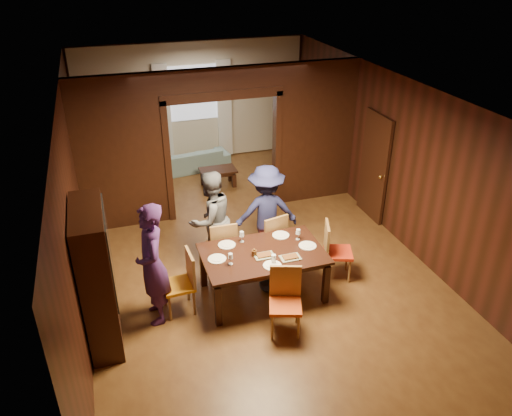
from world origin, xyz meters
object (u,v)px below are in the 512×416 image
object	(u,v)px
chair_near	(285,303)
sofa	(193,159)
person_grey	(211,220)
chair_right	(338,251)
person_purple	(152,265)
dining_table	(263,273)
chair_far_l	(222,245)
person_navy	(266,212)
hutch	(97,277)
coffee_table	(218,177)
chair_far_r	(270,238)
chair_left	(178,283)

from	to	relation	value
chair_near	sofa	bearing A→B (deg)	109.55
person_grey	chair_right	size ratio (longest dim) A/B	1.75
person_purple	dining_table	bearing A→B (deg)	91.13
dining_table	chair_far_l	distance (m)	0.93
person_navy	hutch	world-z (taller)	hutch
coffee_table	chair_far_r	xyz separation A→B (m)	(0.09, -3.23, 0.28)
person_purple	coffee_table	xyz separation A→B (m)	(1.94, 4.08, -0.72)
person_navy	sofa	world-z (taller)	person_navy
chair_far_l	chair_near	xyz separation A→B (m)	(0.46, -1.72, 0.00)
dining_table	coffee_table	bearing A→B (deg)	85.84
person_navy	chair_right	world-z (taller)	person_navy
coffee_table	chair_right	world-z (taller)	chair_right
coffee_table	chair_left	world-z (taller)	chair_left
dining_table	coffee_table	distance (m)	4.04
dining_table	chair_left	distance (m)	1.31
chair_right	chair_far_r	xyz separation A→B (m)	(-0.92, 0.72, 0.00)
sofa	coffee_table	bearing A→B (deg)	100.16
person_purple	coffee_table	world-z (taller)	person_purple
person_grey	chair_near	bearing A→B (deg)	81.19
dining_table	chair_far_r	world-z (taller)	chair_far_r
chair_near	dining_table	bearing A→B (deg)	110.13
sofa	chair_near	distance (m)	6.03
person_navy	dining_table	world-z (taller)	person_navy
person_navy	sofa	bearing A→B (deg)	-76.47
chair_near	hutch	distance (m)	2.54
chair_right	hutch	size ratio (longest dim) A/B	0.48
person_purple	person_navy	xyz separation A→B (m)	(2.05, 1.10, -0.08)
chair_near	chair_far_l	bearing A→B (deg)	123.88
coffee_table	chair_left	bearing A→B (deg)	-111.66
person_grey	dining_table	xyz separation A→B (m)	(0.55, -1.07, -0.47)
chair_far_l	chair_right	bearing A→B (deg)	158.67
sofa	chair_far_l	distance (m)	4.33
dining_table	chair_far_r	distance (m)	0.89
person_grey	chair_right	world-z (taller)	person_grey
coffee_table	chair_far_r	world-z (taller)	chair_far_r
person_grey	person_navy	xyz separation A→B (m)	(0.96, -0.02, -0.01)
chair_right	sofa	bearing A→B (deg)	34.85
sofa	chair_near	size ratio (longest dim) A/B	1.77
dining_table	hutch	xyz separation A→B (m)	(-2.38, -0.23, 0.62)
chair_near	hutch	bearing A→B (deg)	-176.82
coffee_table	chair_right	xyz separation A→B (m)	(1.01, -3.95, 0.28)
person_navy	chair_near	xyz separation A→B (m)	(-0.39, -1.95, -0.36)
person_grey	hutch	xyz separation A→B (m)	(-1.83, -1.30, 0.15)
chair_near	person_grey	bearing A→B (deg)	124.92
person_grey	person_navy	distance (m)	0.96
chair_far_l	chair_far_r	world-z (taller)	same
person_grey	dining_table	size ratio (longest dim) A/B	0.93
person_purple	chair_near	xyz separation A→B (m)	(1.66, -0.85, -0.44)
person_navy	chair_right	distance (m)	1.37
person_grey	chair_far_l	distance (m)	0.45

